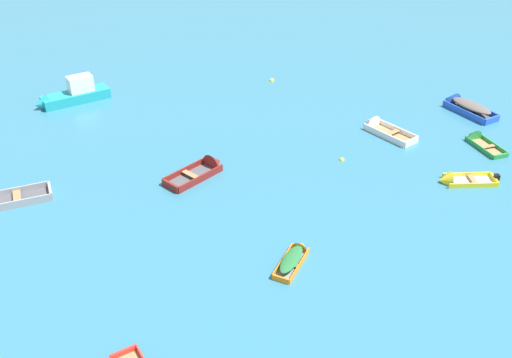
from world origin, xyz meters
TOP-DOWN VIEW (x-y plane):
  - rowboat_yellow_back_row_left at (11.86, 23.44)m, footprint 3.62×1.31m
  - rowboat_blue_back_row_center at (16.15, 33.59)m, footprint 3.41×4.70m
  - motor_launch_turquoise_outer_left at (-13.63, 36.56)m, footprint 5.65×4.08m
  - rowboat_maroon_outer_right at (-3.01, 25.62)m, footprint 3.91×3.88m
  - rowboat_orange_back_row_right at (1.49, 16.89)m, footprint 2.15×3.03m
  - rowboat_white_cluster_outer at (8.95, 30.60)m, footprint 3.51×4.18m
  - rowboat_green_near_right at (15.23, 28.46)m, footprint 2.01×3.52m
  - mooring_buoy_midfield at (5.63, 26.50)m, footprint 0.32×0.32m
  - mooring_buoy_outer_edge at (2.20, 40.18)m, footprint 0.40×0.40m

SIDE VIEW (x-z plane):
  - mooring_buoy_midfield at x=5.63m, z-range -0.16..0.16m
  - mooring_buoy_outer_edge at x=2.20m, z-range -0.20..0.20m
  - rowboat_green_near_right at x=15.23m, z-range -0.41..0.70m
  - rowboat_yellow_back_row_left at x=11.86m, z-range -0.43..0.72m
  - rowboat_white_cluster_outer at x=8.95m, z-range -0.46..0.87m
  - rowboat_maroon_outer_right at x=-3.01m, z-range -0.48..0.89m
  - rowboat_orange_back_row_right at x=1.49m, z-range -0.18..0.65m
  - rowboat_blue_back_row_center at x=16.15m, z-range -0.35..1.10m
  - motor_launch_turquoise_outer_left at x=-13.63m, z-range -0.47..1.74m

